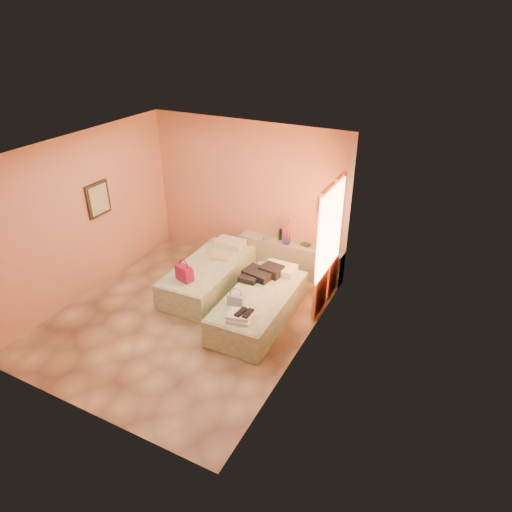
{
  "coord_description": "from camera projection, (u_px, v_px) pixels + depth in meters",
  "views": [
    {
      "loc": [
        3.86,
        -4.96,
        4.55
      ],
      "look_at": [
        0.89,
        0.85,
        0.97
      ],
      "focal_mm": 32.0,
      "sensor_mm": 36.0,
      "label": 1
    }
  ],
  "objects": [
    {
      "name": "water_bottle",
      "position": [
        280.0,
        234.0,
        8.61
      ],
      "size": [
        0.06,
        0.06,
        0.22
      ],
      "primitive_type": "cylinder",
      "rotation": [
        0.0,
        0.0,
        -0.03
      ],
      "color": "#153B1B",
      "rests_on": "headboard_ledge"
    },
    {
      "name": "headboard_ledge",
      "position": [
        290.0,
        258.0,
        8.7
      ],
      "size": [
        2.05,
        0.3,
        0.65
      ],
      "primitive_type": "cube",
      "color": "gray",
      "rests_on": "ground"
    },
    {
      "name": "bed_right",
      "position": [
        259.0,
        307.0,
        7.42
      ],
      "size": [
        0.95,
        2.02,
        0.5
      ],
      "primitive_type": "cube",
      "rotation": [
        0.0,
        0.0,
        0.03
      ],
      "color": "beige",
      "rests_on": "ground"
    },
    {
      "name": "small_dish",
      "position": [
        266.0,
        239.0,
        8.67
      ],
      "size": [
        0.16,
        0.16,
        0.03
      ],
      "primitive_type": "cylinder",
      "rotation": [
        0.0,
        0.0,
        0.35
      ],
      "color": "#549B78",
      "rests_on": "headboard_ledge"
    },
    {
      "name": "rainbow_box",
      "position": [
        287.0,
        233.0,
        8.4
      ],
      "size": [
        0.11,
        0.11,
        0.47
      ],
      "primitive_type": "cube",
      "rotation": [
        0.0,
        0.0,
        0.07
      ],
      "color": "maroon",
      "rests_on": "headboard_ledge"
    },
    {
      "name": "khaki_garment",
      "position": [
        220.0,
        256.0,
        8.34
      ],
      "size": [
        0.4,
        0.35,
        0.06
      ],
      "primitive_type": "cube",
      "rotation": [
        0.0,
        0.0,
        0.27
      ],
      "color": "tan",
      "rests_on": "bed_left"
    },
    {
      "name": "room_walls",
      "position": [
        209.0,
        208.0,
        7.1
      ],
      "size": [
        4.02,
        4.51,
        2.81
      ],
      "color": "tan",
      "rests_on": "ground"
    },
    {
      "name": "green_book",
      "position": [
        306.0,
        245.0,
        8.46
      ],
      "size": [
        0.19,
        0.15,
        0.03
      ],
      "primitive_type": "cube",
      "rotation": [
        0.0,
        0.0,
        -0.19
      ],
      "color": "#224026",
      "rests_on": "headboard_ledge"
    },
    {
      "name": "clothes_pile",
      "position": [
        261.0,
        273.0,
        7.72
      ],
      "size": [
        0.58,
        0.58,
        0.16
      ],
      "primitive_type": "cube",
      "rotation": [
        0.0,
        0.0,
        -0.13
      ],
      "color": "black",
      "rests_on": "bed_right"
    },
    {
      "name": "towel_stack",
      "position": [
        240.0,
        317.0,
        6.69
      ],
      "size": [
        0.4,
        0.36,
        0.1
      ],
      "primitive_type": "cube",
      "rotation": [
        0.0,
        0.0,
        0.19
      ],
      "color": "white",
      "rests_on": "bed_right"
    },
    {
      "name": "bed_left",
      "position": [
        209.0,
        276.0,
        8.27
      ],
      "size": [
        0.95,
        2.02,
        0.5
      ],
      "primitive_type": "cube",
      "rotation": [
        0.0,
        0.0,
        0.03
      ],
      "color": "beige",
      "rests_on": "ground"
    },
    {
      "name": "magenta_handbag",
      "position": [
        184.0,
        273.0,
        7.62
      ],
      "size": [
        0.33,
        0.24,
        0.28
      ],
      "primitive_type": "cube",
      "rotation": [
        0.0,
        0.0,
        -0.27
      ],
      "color": "maroon",
      "rests_on": "bed_left"
    },
    {
      "name": "ground",
      "position": [
        186.0,
        317.0,
        7.6
      ],
      "size": [
        4.5,
        4.5,
        0.0
      ],
      "primitive_type": "plane",
      "color": "tan",
      "rests_on": "ground"
    },
    {
      "name": "flower_vase",
      "position": [
        327.0,
        244.0,
        8.24
      ],
      "size": [
        0.25,
        0.25,
        0.25
      ],
      "primitive_type": "cube",
      "rotation": [
        0.0,
        0.0,
        -0.33
      ],
      "color": "silver",
      "rests_on": "headboard_ledge"
    },
    {
      "name": "blue_handbag",
      "position": [
        236.0,
        300.0,
        7.0
      ],
      "size": [
        0.28,
        0.15,
        0.17
      ],
      "primitive_type": "cube",
      "rotation": [
        0.0,
        0.0,
        0.12
      ],
      "color": "#466CA8",
      "rests_on": "bed_right"
    },
    {
      "name": "sandal_pair",
      "position": [
        244.0,
        313.0,
        6.67
      ],
      "size": [
        0.2,
        0.25,
        0.02
      ],
      "primitive_type": "cube",
      "rotation": [
        0.0,
        0.0,
        -0.1
      ],
      "color": "black",
      "rests_on": "towel_stack"
    }
  ]
}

